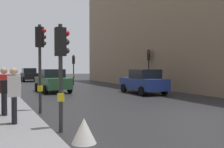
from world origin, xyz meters
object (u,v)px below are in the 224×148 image
object	(u,v)px
car_blue_van	(143,82)
traffic_light_mid_street	(149,61)
warning_sign_triangle	(84,131)
traffic_light_far_median	(74,64)
car_dark_suv	(29,75)
pedestrian_in_red_jacket	(4,89)
traffic_light_near_left	(61,58)
car_green_estate	(52,81)
pedestrian_with_black_backpack	(13,92)
traffic_light_near_right	(40,52)

from	to	relation	value
car_blue_van	traffic_light_mid_street	bearing A→B (deg)	51.67
traffic_light_mid_street	warning_sign_triangle	bearing A→B (deg)	-129.21
traffic_light_mid_street	warning_sign_triangle	xyz separation A→B (m)	(-10.63, -13.03, -2.10)
car_blue_van	traffic_light_far_median	bearing A→B (deg)	100.77
car_dark_suv	pedestrian_in_red_jacket	size ratio (longest dim) A/B	2.38
traffic_light_near_left	car_green_estate	size ratio (longest dim) A/B	0.75
car_green_estate	car_blue_van	xyz separation A→B (m)	(5.68, -4.08, 0.00)
car_dark_suv	pedestrian_with_black_backpack	size ratio (longest dim) A/B	2.38
traffic_light_near_right	pedestrian_with_black_backpack	world-z (taller)	traffic_light_near_right
pedestrian_in_red_jacket	warning_sign_triangle	distance (m)	4.48
traffic_light_mid_street	traffic_light_far_median	distance (m)	8.51
pedestrian_with_black_backpack	pedestrian_in_red_jacket	size ratio (longest dim) A/B	1.00
pedestrian_with_black_backpack	pedestrian_in_red_jacket	distance (m)	1.65
pedestrian_in_red_jacket	car_green_estate	bearing A→B (deg)	67.84
traffic_light_near_right	traffic_light_far_median	size ratio (longest dim) A/B	1.16
car_dark_suv	pedestrian_in_red_jacket	world-z (taller)	pedestrian_in_red_jacket
traffic_light_mid_street	traffic_light_near_left	xyz separation A→B (m)	(-10.86, -11.68, -0.20)
traffic_light_mid_street	car_blue_van	distance (m)	4.67
traffic_light_far_median	car_green_estate	size ratio (longest dim) A/B	0.75
traffic_light_mid_street	car_blue_van	bearing A→B (deg)	-128.33
car_green_estate	car_blue_van	world-z (taller)	same
car_green_estate	car_blue_van	distance (m)	6.99
car_blue_van	traffic_light_near_right	bearing A→B (deg)	-149.50
car_dark_suv	traffic_light_near_right	bearing A→B (deg)	-96.64
warning_sign_triangle	traffic_light_mid_street	bearing A→B (deg)	50.79
traffic_light_near_left	warning_sign_triangle	xyz separation A→B (m)	(0.23, -1.34, -1.89)
traffic_light_mid_street	car_blue_van	xyz separation A→B (m)	(-2.74, -3.46, -1.54)
traffic_light_far_median	pedestrian_with_black_backpack	size ratio (longest dim) A/B	1.81
traffic_light_mid_street	car_green_estate	bearing A→B (deg)	175.78
traffic_light_near_right	warning_sign_triangle	distance (m)	5.28
car_green_estate	car_dark_suv	xyz separation A→B (m)	(0.41, 15.73, 0.00)
traffic_light_near_right	car_blue_van	size ratio (longest dim) A/B	0.87
pedestrian_with_black_backpack	warning_sign_triangle	world-z (taller)	pedestrian_with_black_backpack
traffic_light_near_left	pedestrian_in_red_jacket	xyz separation A→B (m)	(-1.45, 2.73, -1.09)
car_dark_suv	pedestrian_with_black_backpack	world-z (taller)	pedestrian_with_black_backpack
car_dark_suv	car_blue_van	world-z (taller)	same
traffic_light_far_median	pedestrian_in_red_jacket	bearing A→B (deg)	-115.30
traffic_light_near_right	traffic_light_mid_street	distance (m)	13.64
traffic_light_near_left	car_blue_van	size ratio (longest dim) A/B	0.76
traffic_light_near_right	car_blue_van	xyz separation A→B (m)	(8.13, 4.79, -1.68)
traffic_light_mid_street	traffic_light_near_right	bearing A→B (deg)	-142.79
traffic_light_mid_street	pedestrian_with_black_backpack	world-z (taller)	traffic_light_mid_street
traffic_light_far_median	warning_sign_triangle	world-z (taller)	traffic_light_far_median
pedestrian_with_black_backpack	car_dark_suv	bearing A→B (deg)	81.26
car_dark_suv	pedestrian_with_black_backpack	distance (m)	27.26
traffic_light_mid_street	car_blue_van	world-z (taller)	traffic_light_mid_street
traffic_light_mid_street	traffic_light_far_median	bearing A→B (deg)	123.85
car_dark_suv	pedestrian_in_red_jacket	xyz separation A→B (m)	(-4.31, -25.30, 0.25)
warning_sign_triangle	pedestrian_in_red_jacket	bearing A→B (deg)	112.43
traffic_light_far_median	car_green_estate	distance (m)	7.54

